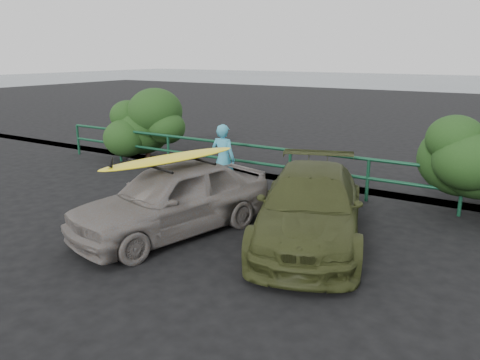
% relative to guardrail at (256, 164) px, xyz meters
% --- Properties ---
extents(ground, '(80.00, 80.00, 0.00)m').
position_rel_guardrail_xyz_m(ground, '(0.00, -5.00, -0.52)').
color(ground, black).
extents(ocean, '(200.00, 200.00, 0.00)m').
position_rel_guardrail_xyz_m(ocean, '(0.00, 55.00, -0.52)').
color(ocean, '#535F65').
rests_on(ocean, ground).
extents(guardrail, '(14.00, 0.08, 1.04)m').
position_rel_guardrail_xyz_m(guardrail, '(0.00, 0.00, 0.00)').
color(guardrail, '#13432B').
rests_on(guardrail, ground).
extents(shrub_left, '(3.20, 2.40, 2.05)m').
position_rel_guardrail_xyz_m(shrub_left, '(-4.80, 0.40, 0.51)').
color(shrub_left, '#214418').
rests_on(shrub_left, ground).
extents(shrub_right, '(3.20, 2.40, 2.01)m').
position_rel_guardrail_xyz_m(shrub_right, '(5.00, 0.50, 0.49)').
color(shrub_right, '#214418').
rests_on(shrub_right, ground).
extents(sedan, '(2.61, 4.33, 1.38)m').
position_rel_guardrail_xyz_m(sedan, '(0.45, -3.94, 0.17)').
color(sedan, slate).
rests_on(sedan, ground).
extents(olive_vehicle, '(3.21, 4.85, 1.31)m').
position_rel_guardrail_xyz_m(olive_vehicle, '(2.81, -2.89, 0.13)').
color(olive_vehicle, '#363C1A').
rests_on(olive_vehicle, ground).
extents(man, '(0.65, 0.44, 1.72)m').
position_rel_guardrail_xyz_m(man, '(-0.19, -1.25, 0.34)').
color(man, '#3E9FBB').
rests_on(man, ground).
extents(roof_rack, '(1.63, 1.32, 0.05)m').
position_rel_guardrail_xyz_m(roof_rack, '(0.45, -3.94, 0.88)').
color(roof_rack, black).
rests_on(roof_rack, sedan).
extents(surfboard, '(1.35, 3.01, 0.09)m').
position_rel_guardrail_xyz_m(surfboard, '(0.45, -3.94, 0.95)').
color(surfboard, yellow).
rests_on(surfboard, roof_rack).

